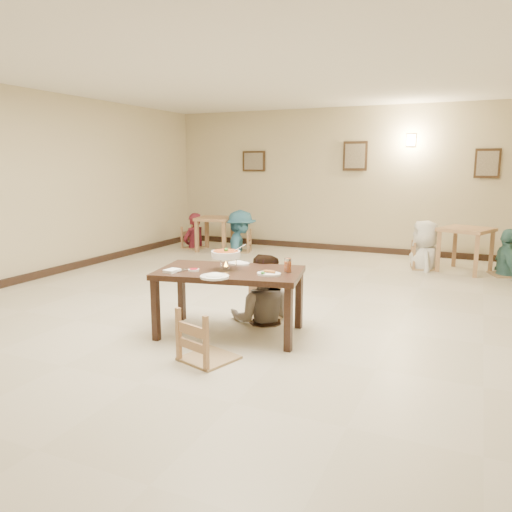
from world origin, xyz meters
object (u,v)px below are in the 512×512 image
at_px(curry_warmer, 226,255).
at_px(bg_chair_lr, 240,231).
at_px(main_table, 230,277).
at_px(chair_near, 208,311).
at_px(bg_diner_a, 193,213).
at_px(bg_table_right, 466,236).
at_px(bg_diner_c, 427,220).
at_px(bg_chair_rl, 425,244).
at_px(bg_table_left, 215,223).
at_px(bg_chair_ll, 194,228).
at_px(chair_far, 264,279).
at_px(bg_diner_d, 510,229).
at_px(main_diner, 262,254).
at_px(drink_glass, 288,266).
at_px(bg_chair_rr, 508,247).
at_px(bg_diner_b, 240,210).

height_order(curry_warmer, bg_chair_lr, curry_warmer).
relative_size(main_table, chair_near, 1.72).
relative_size(curry_warmer, bg_diner_a, 0.22).
bearing_deg(bg_table_right, bg_diner_c, -178.72).
bearing_deg(bg_chair_lr, bg_chair_rl, 71.60).
bearing_deg(bg_table_left, bg_chair_ll, 174.39).
height_order(bg_chair_ll, bg_chair_lr, bg_chair_ll).
relative_size(chair_far, bg_diner_d, 0.61).
height_order(bg_table_right, bg_chair_rl, bg_chair_rl).
bearing_deg(chair_far, main_table, -115.49).
bearing_deg(bg_chair_lr, bg_table_left, -97.51).
height_order(bg_table_left, bg_diner_a, bg_diner_a).
bearing_deg(chair_far, bg_chair_rl, 50.42).
bearing_deg(main_diner, main_table, 59.95).
distance_m(drink_glass, bg_diner_d, 4.89).
bearing_deg(bg_diner_d, bg_diner_c, 73.39).
bearing_deg(drink_glass, bg_chair_rl, 77.49).
bearing_deg(bg_chair_ll, bg_diner_d, -82.55).
distance_m(bg_diner_a, bg_diner_c, 4.88).
distance_m(bg_chair_rr, bg_diner_b, 5.08).
relative_size(main_table, bg_table_right, 1.68).
relative_size(bg_chair_lr, bg_diner_b, 0.50).
distance_m(drink_glass, bg_diner_a, 6.00).
height_order(bg_table_right, bg_chair_rr, bg_chair_rr).
bearing_deg(bg_chair_rl, bg_diner_b, 73.71).
xyz_separation_m(bg_chair_rl, bg_diner_d, (1.32, -0.03, 0.34)).
bearing_deg(chair_near, bg_diner_d, -100.35).
bearing_deg(bg_diner_a, bg_chair_lr, 108.97).
relative_size(bg_chair_rl, bg_diner_d, 0.57).
height_order(drink_glass, bg_table_left, drink_glass).
height_order(bg_chair_rl, bg_diner_d, bg_diner_d).
bearing_deg(chair_near, bg_diner_a, -40.26).
height_order(main_table, bg_chair_lr, bg_chair_lr).
bearing_deg(bg_diner_b, bg_table_right, -117.18).
height_order(bg_table_left, bg_chair_lr, bg_chair_lr).
xyz_separation_m(bg_table_left, bg_chair_lr, (0.56, 0.07, -0.14)).
bearing_deg(bg_diner_b, bg_chair_rr, -117.29).
bearing_deg(bg_diner_c, bg_diner_b, -107.81).
bearing_deg(bg_chair_rr, bg_diner_c, -111.96).
bearing_deg(bg_diner_c, bg_chair_ll, -106.81).
bearing_deg(chair_near, bg_chair_rr, -100.35).
bearing_deg(bg_chair_rr, bg_diner_a, -112.92).
distance_m(chair_near, main_diner, 1.36).
height_order(bg_chair_ll, bg_diner_d, bg_diner_d).
xyz_separation_m(main_diner, curry_warmer, (-0.17, -0.58, 0.08)).
distance_m(chair_near, drink_glass, 1.05).
bearing_deg(drink_glass, bg_chair_rr, 62.21).
bearing_deg(bg_chair_ll, chair_far, -130.12).
distance_m(bg_table_left, bg_diner_d, 5.63).
relative_size(drink_glass, bg_diner_c, 0.09).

